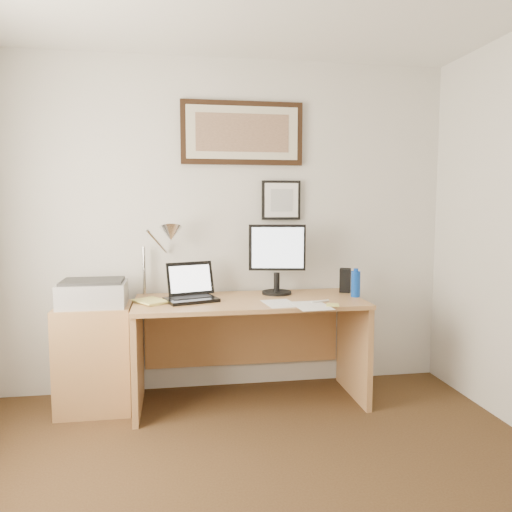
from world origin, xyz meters
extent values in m
cube|color=silver|center=(0.00, 2.00, 1.25)|extent=(3.50, 0.02, 2.50)
cube|color=#A47344|center=(-0.92, 1.68, 0.36)|extent=(0.50, 0.40, 0.73)
cylinder|color=#0D3EAB|center=(0.93, 1.61, 0.84)|extent=(0.07, 0.07, 0.19)
cylinder|color=#0D3EAB|center=(0.93, 1.61, 0.95)|extent=(0.03, 0.03, 0.02)
cube|color=black|center=(0.91, 1.79, 0.84)|extent=(0.10, 0.10, 0.18)
cube|color=white|center=(0.33, 1.45, 0.75)|extent=(0.23, 0.30, 0.00)
cube|color=white|center=(0.52, 1.33, 0.75)|extent=(0.24, 0.32, 0.00)
cube|color=#D8D766|center=(0.66, 1.31, 0.76)|extent=(0.10, 0.10, 0.01)
cylinder|color=white|center=(0.61, 1.44, 0.76)|extent=(0.14, 0.06, 0.02)
imported|color=#E1D869|center=(-0.60, 1.57, 0.76)|extent=(0.28, 0.29, 0.02)
cube|color=#A47344|center=(0.15, 1.63, 0.73)|extent=(1.60, 0.70, 0.03)
cube|color=#A47344|center=(-0.63, 1.63, 0.36)|extent=(0.04, 0.65, 0.72)
cube|color=#A47344|center=(0.93, 1.63, 0.36)|extent=(0.04, 0.65, 0.72)
cube|color=#A47344|center=(0.15, 1.96, 0.45)|extent=(1.50, 0.03, 0.55)
cube|color=black|center=(-0.26, 1.63, 0.76)|extent=(0.40, 0.33, 0.02)
cube|color=black|center=(-0.26, 1.66, 0.78)|extent=(0.31, 0.21, 0.00)
cube|color=black|center=(-0.26, 1.76, 0.89)|extent=(0.35, 0.18, 0.23)
cube|color=white|center=(-0.26, 1.75, 0.89)|extent=(0.30, 0.14, 0.18)
cylinder|color=black|center=(0.38, 1.81, 0.76)|extent=(0.22, 0.22, 0.02)
cylinder|color=black|center=(0.38, 1.81, 0.84)|extent=(0.04, 0.04, 0.14)
cube|color=black|center=(0.38, 1.80, 1.10)|extent=(0.42, 0.11, 0.34)
cube|color=silver|center=(0.38, 1.78, 1.10)|extent=(0.37, 0.07, 0.30)
cube|color=#A6A6A9|center=(-0.92, 1.68, 0.81)|extent=(0.44, 0.34, 0.16)
cube|color=#2D2D2D|center=(-0.92, 1.68, 0.90)|extent=(0.40, 0.30, 0.02)
cylinder|color=silver|center=(-0.59, 1.92, 0.93)|extent=(0.02, 0.02, 0.36)
cylinder|color=silver|center=(-0.49, 1.86, 1.15)|extent=(0.15, 0.23, 0.19)
cone|color=silver|center=(-0.39, 1.80, 1.21)|extent=(0.16, 0.18, 0.15)
cube|color=black|center=(0.15, 1.98, 1.95)|extent=(0.92, 0.03, 0.47)
cube|color=beige|center=(0.15, 1.96, 1.95)|extent=(0.84, 0.01, 0.39)
cube|color=brown|center=(0.15, 1.95, 1.95)|extent=(0.70, 0.00, 0.28)
cube|color=black|center=(0.45, 1.98, 1.45)|extent=(0.30, 0.02, 0.30)
cube|color=white|center=(0.45, 1.96, 1.45)|extent=(0.26, 0.00, 0.26)
cube|color=#AFB4B9|center=(0.45, 1.96, 1.45)|extent=(0.17, 0.00, 0.17)
camera|label=1|loc=(-0.36, -1.80, 1.42)|focal=35.00mm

